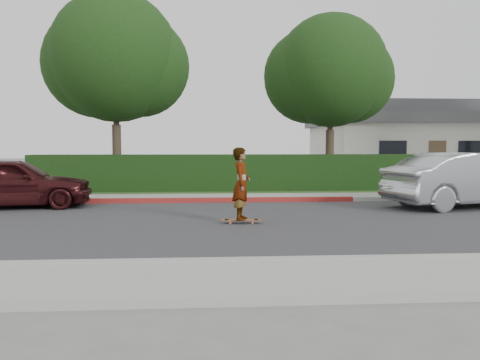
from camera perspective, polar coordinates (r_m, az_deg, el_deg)
The scene contains 16 objects.
ground at distance 11.74m, azimuth 14.76°, elevation -4.95°, with size 120.00×120.00×0.00m, color slate.
road at distance 11.74m, azimuth 14.76°, elevation -4.92°, with size 60.00×8.00×0.01m, color #2D2D30.
curb_near at distance 8.02m, azimuth 24.20°, elevation -8.87°, with size 60.00×0.20×0.15m, color #9E9E99.
curb_far at distance 15.64m, azimuth 10.00°, elevation -2.34°, with size 60.00×0.20×0.15m, color #9E9E99.
curb_red_section at distance 15.25m, azimuth -8.59°, elevation -2.48°, with size 12.00×0.21×0.15m, color maroon.
sidewalk_far at distance 16.51m, azimuth 9.26°, elevation -2.04°, with size 60.00×1.60×0.12m, color gray.
planting_strip at distance 18.06m, azimuth 8.12°, elevation -1.53°, with size 60.00×1.60×0.10m, color #2D4C1E.
hedge at distance 18.23m, azimuth -1.51°, elevation 0.77°, with size 15.00×1.00×1.50m, color black.
flowering_shrub at distance 18.87m, azimuth -23.23°, elevation -0.72°, with size 1.40×1.00×0.90m.
tree_left at distance 20.33m, azimuth -14.91°, elevation 13.75°, with size 5.99×5.21×8.00m.
tree_center at distance 21.06m, azimuth 10.84°, elevation 12.49°, with size 5.66×4.84×7.44m.
house at distance 29.41m, azimuth 19.78°, elevation 4.44°, with size 10.60×8.60×4.30m.
skateboard at distance 11.05m, azimuth 0.17°, elevation -4.93°, with size 0.98×0.24×0.09m.
skateboarder at distance 10.95m, azimuth 0.17°, elevation -0.46°, with size 0.62×0.41×1.70m, color white.
car_silver at distance 15.45m, azimuth 25.90°, elevation -0.01°, with size 1.73×4.96×1.64m, color #A7AAAE.
car_maroon at distance 15.34m, azimuth -25.95°, elevation -0.27°, with size 1.79×4.44×1.51m, color #371113.
Camera 1 is at (-3.70, -10.99, 1.83)m, focal length 35.00 mm.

